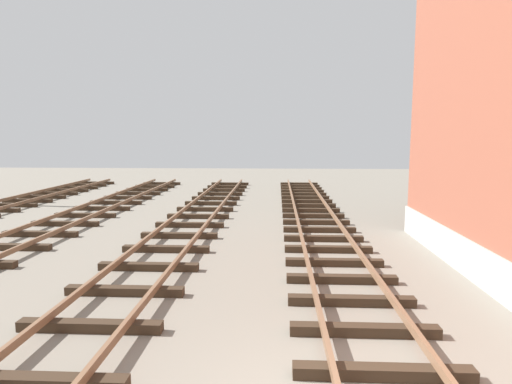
# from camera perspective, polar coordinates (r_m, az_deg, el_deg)

# --- Properties ---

